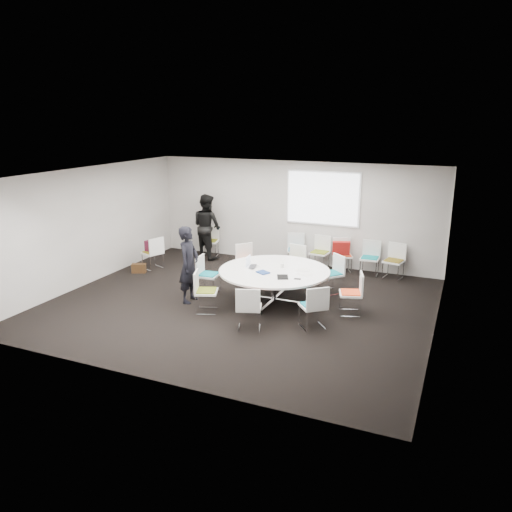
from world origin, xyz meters
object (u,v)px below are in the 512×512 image
at_px(chair_person_back, 210,247).
at_px(brown_bag, 139,268).
at_px(chair_back_a, 296,256).
at_px(chair_back_b, 320,259).
at_px(chair_ring_a, 351,301).
at_px(chair_back_d, 370,265).
at_px(chair_ring_c, 294,270).
at_px(chair_back_c, 342,262).
at_px(chair_ring_h, 313,315).
at_px(chair_ring_b, 331,281).
at_px(chair_ring_e, 208,282).
at_px(chair_ring_g, 249,316).
at_px(maroon_bag, 152,246).
at_px(cup, 282,265).
at_px(conference_table, 274,277).
at_px(chair_ring_d, 247,268).
at_px(laptop, 255,267).
at_px(chair_back_e, 393,268).
at_px(chair_spare_left, 153,259).
at_px(chair_ring_f, 206,299).
at_px(person_back, 207,226).
at_px(person_main, 189,264).

height_order(chair_person_back, brown_bag, chair_person_back).
distance_m(chair_back_a, chair_back_b, 0.67).
xyz_separation_m(chair_ring_a, chair_back_d, (-0.15, 2.78, 0.00)).
bearing_deg(chair_ring_c, chair_back_c, -119.70).
bearing_deg(chair_ring_h, chair_back_d, 44.93).
bearing_deg(brown_bag, chair_ring_b, 5.73).
height_order(chair_ring_e, chair_back_d, same).
bearing_deg(chair_back_b, chair_ring_g, 93.31).
xyz_separation_m(chair_ring_g, maroon_bag, (-3.95, 2.58, 0.34)).
relative_size(cup, brown_bag, 0.25).
bearing_deg(chair_person_back, conference_table, 122.87).
xyz_separation_m(chair_ring_d, laptop, (0.73, -1.20, 0.47)).
height_order(chair_back_b, laptop, chair_back_b).
relative_size(chair_ring_b, brown_bag, 2.44).
bearing_deg(chair_ring_e, chair_ring_d, 157.82).
bearing_deg(chair_back_a, chair_back_b, 161.35).
distance_m(chair_back_e, chair_spare_left, 6.25).
xyz_separation_m(conference_table, chair_back_e, (2.16, 2.71, -0.28)).
bearing_deg(chair_ring_h, chair_ring_g, 166.40).
height_order(chair_back_a, chair_back_e, same).
bearing_deg(chair_ring_e, chair_ring_f, 20.42).
relative_size(chair_spare_left, person_back, 0.48).
xyz_separation_m(chair_ring_d, chair_ring_h, (2.39, -2.24, 0.00)).
bearing_deg(chair_person_back, chair_back_d, 164.84).
relative_size(chair_ring_e, chair_ring_h, 1.00).
bearing_deg(maroon_bag, chair_person_back, 64.86).
bearing_deg(chair_spare_left, chair_back_b, -45.52).
relative_size(chair_back_b, person_main, 0.52).
distance_m(chair_ring_b, chair_person_back, 4.38).
relative_size(chair_ring_a, chair_back_c, 1.00).
bearing_deg(chair_ring_f, chair_back_b, 140.55).
bearing_deg(chair_spare_left, chair_ring_g, -101.96).
xyz_separation_m(chair_ring_f, chair_ring_h, (2.29, 0.08, 0.00)).
xyz_separation_m(chair_ring_e, chair_person_back, (-1.48, 2.84, 0.00)).
bearing_deg(chair_spare_left, chair_ring_d, -64.38).
bearing_deg(chair_back_a, chair_ring_e, 49.41).
distance_m(chair_back_c, chair_back_d, 0.71).
distance_m(maroon_bag, brown_bag, 0.68).
bearing_deg(chair_spare_left, chair_back_d, -50.90).
bearing_deg(chair_ring_d, chair_person_back, -87.94).
bearing_deg(chair_ring_b, chair_back_a, -9.15).
bearing_deg(brown_bag, chair_ring_d, 12.71).
bearing_deg(chair_ring_f, cup, 118.47).
height_order(chair_ring_c, chair_ring_f, same).
height_order(chair_ring_e, chair_back_b, same).
xyz_separation_m(chair_ring_a, laptop, (-2.17, 0.04, 0.47)).
bearing_deg(person_main, chair_ring_b, -60.85).
relative_size(chair_ring_a, chair_person_back, 1.00).
relative_size(chair_back_b, cup, 9.78).
xyz_separation_m(person_back, laptop, (2.59, -2.55, -0.18)).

